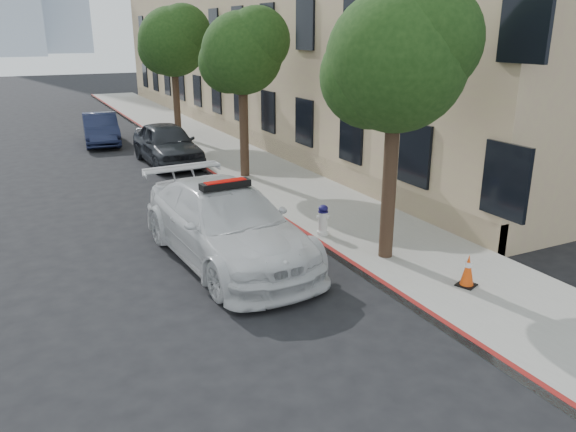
# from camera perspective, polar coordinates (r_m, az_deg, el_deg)

# --- Properties ---
(ground) EXTENTS (120.00, 120.00, 0.00)m
(ground) POSITION_cam_1_polar(r_m,az_deg,el_deg) (12.85, -6.12, -3.80)
(ground) COLOR black
(ground) RESTS_ON ground
(sidewalk) EXTENTS (3.20, 50.00, 0.15)m
(sidewalk) POSITION_cam_1_polar(r_m,az_deg,el_deg) (23.04, -6.57, 6.31)
(sidewalk) COLOR gray
(sidewalk) RESTS_ON ground
(curb_strip) EXTENTS (0.12, 50.00, 0.15)m
(curb_strip) POSITION_cam_1_polar(r_m,az_deg,el_deg) (22.57, -10.26, 5.89)
(curb_strip) COLOR maroon
(curb_strip) RESTS_ON ground
(building) EXTENTS (8.00, 36.00, 10.00)m
(building) POSITION_cam_1_polar(r_m,az_deg,el_deg) (29.37, 0.31, 18.66)
(building) COLOR tan
(building) RESTS_ON ground
(tree_near) EXTENTS (2.92, 2.82, 5.62)m
(tree_near) POSITION_cam_1_polar(r_m,az_deg,el_deg) (11.56, 11.13, 15.30)
(tree_near) COLOR black
(tree_near) RESTS_ON sidewalk
(tree_mid) EXTENTS (2.77, 2.64, 5.43)m
(tree_mid) POSITION_cam_1_polar(r_m,az_deg,el_deg) (18.57, -4.59, 16.23)
(tree_mid) COLOR black
(tree_mid) RESTS_ON sidewalk
(tree_far) EXTENTS (3.10, 3.00, 5.81)m
(tree_far) POSITION_cam_1_polar(r_m,az_deg,el_deg) (26.14, -11.55, 17.01)
(tree_far) COLOR black
(tree_far) RESTS_ON sidewalk
(police_car) EXTENTS (2.69, 5.83, 1.80)m
(police_car) POSITION_cam_1_polar(r_m,az_deg,el_deg) (12.24, -6.24, -0.81)
(police_car) COLOR silver
(police_car) RESTS_ON ground
(parked_car_mid) EXTENTS (1.92, 4.57, 1.54)m
(parked_car_mid) POSITION_cam_1_polar(r_m,az_deg,el_deg) (21.78, -12.19, 7.20)
(parked_car_mid) COLOR #212329
(parked_car_mid) RESTS_ON ground
(parked_car_far) EXTENTS (1.81, 4.19, 1.34)m
(parked_car_far) POSITION_cam_1_polar(r_m,az_deg,el_deg) (26.54, -18.49, 8.39)
(parked_car_far) COLOR #161C37
(parked_car_far) RESTS_ON ground
(fire_hydrant) EXTENTS (0.31, 0.28, 0.74)m
(fire_hydrant) POSITION_cam_1_polar(r_m,az_deg,el_deg) (13.42, 3.57, -0.43)
(fire_hydrant) COLOR white
(fire_hydrant) RESTS_ON sidewalk
(traffic_cone) EXTENTS (0.44, 0.44, 0.64)m
(traffic_cone) POSITION_cam_1_polar(r_m,az_deg,el_deg) (11.28, 17.81, -5.28)
(traffic_cone) COLOR black
(traffic_cone) RESTS_ON sidewalk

